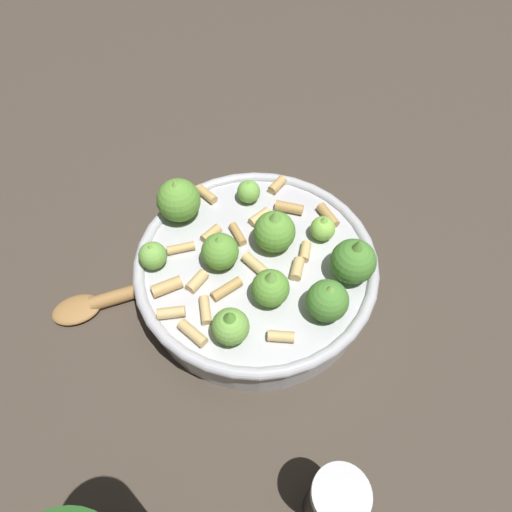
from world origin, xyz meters
TOP-DOWN VIEW (x-y plane):
  - ground_plane at (0.00, 0.00)m, footprint 2.40×2.40m
  - cooking_pan at (0.00, 0.00)m, footprint 0.26×0.26m
  - pepper_shaker at (0.23, 0.05)m, footprint 0.04×0.04m
  - wooden_spoon at (0.00, -0.12)m, footprint 0.10×0.24m

SIDE VIEW (x-z plane):
  - ground_plane at x=0.00m, z-range 0.00..0.00m
  - wooden_spoon at x=0.00m, z-range 0.00..0.02m
  - cooking_pan at x=0.00m, z-range -0.02..0.09m
  - pepper_shaker at x=0.23m, z-range 0.00..0.09m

